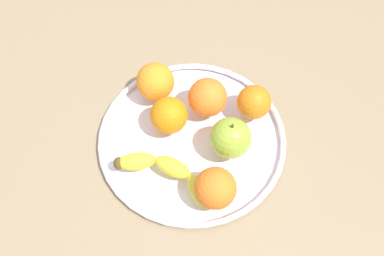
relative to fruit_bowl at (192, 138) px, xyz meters
The scene contains 9 objects.
ground_plane 2.92cm from the fruit_bowl, ahead, with size 132.61×132.61×4.00cm, color #937D5D.
fruit_bowl is the anchor object (origin of this frame).
banana 10.53cm from the fruit_bowl, 99.28° to the left, with size 21.31×9.37×3.41cm.
apple 9.31cm from the fruit_bowl, 164.43° to the right, with size 8.09×8.09×8.89cm.
orange_front_right 8.83cm from the fruit_bowl, 78.36° to the right, with size 7.99×7.99×7.99cm, color orange.
orange_front_left 13.94cm from the fruit_bowl, 17.50° to the right, with size 7.95×7.95×7.95cm, color orange.
orange_center 6.96cm from the fruit_bowl, ahead, with size 7.49×7.49×7.49cm, color orange.
orange_back_right 14.52cm from the fruit_bowl, 144.57° to the left, with size 7.74×7.74×7.74cm, color orange.
orange_back_left 14.50cm from the fruit_bowl, 118.18° to the right, with size 7.03×7.03×7.03cm, color orange.
Camera 1 is at (-26.15, 34.84, 76.82)cm, focal length 40.22 mm.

